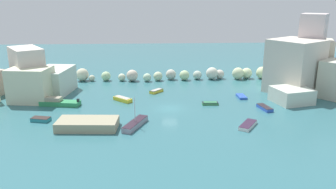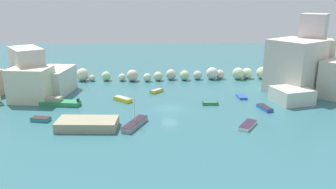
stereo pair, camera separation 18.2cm
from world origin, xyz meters
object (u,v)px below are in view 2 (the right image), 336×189
stone_dock (87,124)px  moored_boat_8 (68,87)px  moored_boat_1 (248,125)px  moored_boat_9 (156,91)px  moored_boat_0 (59,102)px  moored_boat_6 (242,97)px  moored_boat_3 (123,99)px  moored_boat_5 (41,119)px  moored_boat_2 (135,124)px  moored_boat_7 (210,103)px  moored_boat_4 (265,108)px

stone_dock → moored_boat_8: 23.59m
moored_boat_1 → moored_boat_9: bearing=68.7°
moored_boat_0 → moored_boat_9: bearing=-147.8°
moored_boat_6 → moored_boat_9: size_ratio=1.00×
moored_boat_3 → moored_boat_5: size_ratio=1.20×
moored_boat_0 → moored_boat_2: (13.45, -10.45, -0.12)m
moored_boat_0 → moored_boat_1: 31.79m
stone_dock → moored_boat_6: bearing=27.7°
moored_boat_7 → moored_boat_2: bearing=-141.3°
moored_boat_0 → moored_boat_2: bearing=151.7°
moored_boat_0 → moored_boat_2: size_ratio=1.17×
moored_boat_1 → moored_boat_8: size_ratio=1.70×
moored_boat_5 → moored_boat_6: (33.36, 10.29, -0.09)m
moored_boat_5 → moored_boat_6: size_ratio=1.02×
moored_boat_4 → moored_boat_5: size_ratio=1.20×
stone_dock → moored_boat_2: size_ratio=1.42×
moored_boat_4 → moored_boat_9: 20.93m
moored_boat_2 → moored_boat_4: 22.11m
moored_boat_6 → moored_boat_7: moored_boat_7 is taller
moored_boat_5 → stone_dock: bearing=170.4°
moored_boat_3 → moored_boat_8: size_ratio=1.44×
moored_boat_0 → moored_boat_5: moored_boat_0 is taller
moored_boat_1 → moored_boat_9: moored_boat_9 is taller
moored_boat_0 → moored_boat_7: bearing=-172.6°
moored_boat_8 → moored_boat_5: bearing=-53.0°
moored_boat_5 → moored_boat_8: size_ratio=1.20×
moored_boat_0 → moored_boat_1: moored_boat_0 is taller
moored_boat_2 → moored_boat_8: size_ratio=2.39×
moored_boat_6 → moored_boat_3: bearing=90.7°
moored_boat_2 → moored_boat_4: bearing=130.4°
moored_boat_0 → moored_boat_4: (34.62, -4.05, -0.24)m
moored_boat_2 → moored_boat_7: 15.73m
moored_boat_5 → moored_boat_8: (-0.42, 18.93, -0.03)m
moored_boat_4 → moored_boat_5: (-35.43, -3.48, 0.01)m
moored_boat_0 → moored_boat_6: size_ratio=2.39×
moored_boat_5 → moored_boat_8: 18.94m
moored_boat_2 → moored_boat_5: bearing=-78.0°
stone_dock → moored_boat_2: moored_boat_2 is taller
moored_boat_2 → moored_boat_3: 12.59m
moored_boat_6 → moored_boat_8: (-33.78, 8.64, 0.05)m
moored_boat_3 → moored_boat_4: (23.89, -5.90, -0.07)m
moored_boat_1 → moored_boat_9: (-12.78, 18.49, 0.04)m
moored_boat_4 → moored_boat_2: bearing=-85.4°
moored_boat_2 → moored_boat_6: (19.10, 13.20, -0.20)m
moored_boat_3 → moored_boat_9: bearing=-96.8°
moored_boat_0 → moored_boat_1: (29.65, -11.45, -0.26)m
stone_dock → moored_boat_9: stone_dock is taller
stone_dock → moored_boat_5: stone_dock is taller
moored_boat_4 → moored_boat_7: 9.11m
moored_boat_9 → stone_dock: bearing=-167.2°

